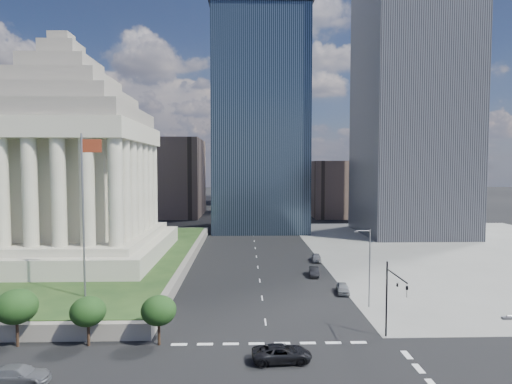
{
  "coord_description": "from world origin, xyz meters",
  "views": [
    {
      "loc": [
        -2.44,
        -28.19,
        17.83
      ],
      "look_at": [
        -1.04,
        21.7,
        14.93
      ],
      "focal_mm": 30.0,
      "sensor_mm": 36.0,
      "label": 1
    }
  ],
  "objects_px": {
    "pickup_truck": "(282,353)",
    "traffic_signal_ne": "(393,292)",
    "war_memorial": "(64,147)",
    "flagpole": "(84,206)",
    "parked_sedan_near": "(343,288)",
    "street_lamp_north": "(368,263)",
    "parked_sedan_far": "(316,258)",
    "suv_grey": "(18,375)",
    "parked_sedan_mid": "(314,272)"
  },
  "relations": [
    {
      "from": "pickup_truck",
      "to": "parked_sedan_mid",
      "type": "xyz_separation_m",
      "value": [
        8.0,
        30.65,
        -0.06
      ]
    },
    {
      "from": "parked_sedan_far",
      "to": "suv_grey",
      "type": "bearing_deg",
      "value": -118.45
    },
    {
      "from": "street_lamp_north",
      "to": "suv_grey",
      "type": "distance_m",
      "value": 39.33
    },
    {
      "from": "flagpole",
      "to": "parked_sedan_near",
      "type": "xyz_separation_m",
      "value": [
        33.33,
        6.98,
        -12.39
      ]
    },
    {
      "from": "traffic_signal_ne",
      "to": "parked_sedan_near",
      "type": "distance_m",
      "value": 17.9
    },
    {
      "from": "war_memorial",
      "to": "street_lamp_north",
      "type": "bearing_deg",
      "value": -25.92
    },
    {
      "from": "street_lamp_north",
      "to": "parked_sedan_far",
      "type": "relative_size",
      "value": 2.34
    },
    {
      "from": "traffic_signal_ne",
      "to": "street_lamp_north",
      "type": "height_order",
      "value": "street_lamp_north"
    },
    {
      "from": "traffic_signal_ne",
      "to": "suv_grey",
      "type": "bearing_deg",
      "value": -167.99
    },
    {
      "from": "street_lamp_north",
      "to": "parked_sedan_mid",
      "type": "distance_m",
      "value": 16.95
    },
    {
      "from": "street_lamp_north",
      "to": "traffic_signal_ne",
      "type": "bearing_deg",
      "value": -94.19
    },
    {
      "from": "war_memorial",
      "to": "pickup_truck",
      "type": "distance_m",
      "value": 55.65
    },
    {
      "from": "parked_sedan_far",
      "to": "parked_sedan_near",
      "type": "bearing_deg",
      "value": -81.93
    },
    {
      "from": "flagpole",
      "to": "traffic_signal_ne",
      "type": "height_order",
      "value": "flagpole"
    },
    {
      "from": "street_lamp_north",
      "to": "parked_sedan_near",
      "type": "relative_size",
      "value": 2.37
    },
    {
      "from": "suv_grey",
      "to": "parked_sedan_far",
      "type": "bearing_deg",
      "value": -36.52
    },
    {
      "from": "suv_grey",
      "to": "parked_sedan_near",
      "type": "bearing_deg",
      "value": -53.89
    },
    {
      "from": "street_lamp_north",
      "to": "suv_grey",
      "type": "height_order",
      "value": "street_lamp_north"
    },
    {
      "from": "flagpole",
      "to": "parked_sedan_mid",
      "type": "bearing_deg",
      "value": 28.33
    },
    {
      "from": "war_memorial",
      "to": "parked_sedan_near",
      "type": "distance_m",
      "value": 52.8
    },
    {
      "from": "suv_grey",
      "to": "street_lamp_north",
      "type": "bearing_deg",
      "value": -62.56
    },
    {
      "from": "war_memorial",
      "to": "street_lamp_north",
      "type": "xyz_separation_m",
      "value": [
        47.33,
        -23.0,
        -15.74
      ]
    },
    {
      "from": "flagpole",
      "to": "street_lamp_north",
      "type": "xyz_separation_m",
      "value": [
        35.16,
        1.0,
        -7.45
      ]
    },
    {
      "from": "pickup_truck",
      "to": "parked_sedan_near",
      "type": "height_order",
      "value": "pickup_truck"
    },
    {
      "from": "flagpole",
      "to": "pickup_truck",
      "type": "bearing_deg",
      "value": -31.56
    },
    {
      "from": "street_lamp_north",
      "to": "suv_grey",
      "type": "xyz_separation_m",
      "value": [
        -34.38,
        -18.44,
        -4.91
      ]
    },
    {
      "from": "suv_grey",
      "to": "parked_sedan_far",
      "type": "relative_size",
      "value": 1.21
    },
    {
      "from": "war_memorial",
      "to": "parked_sedan_near",
      "type": "xyz_separation_m",
      "value": [
        45.5,
        -17.02,
        -20.68
      ]
    },
    {
      "from": "flagpole",
      "to": "parked_sedan_near",
      "type": "height_order",
      "value": "flagpole"
    },
    {
      "from": "suv_grey",
      "to": "pickup_truck",
      "type": "bearing_deg",
      "value": -81.95
    },
    {
      "from": "flagpole",
      "to": "parked_sedan_far",
      "type": "xyz_separation_m",
      "value": [
        33.05,
        27.4,
        -12.39
      ]
    },
    {
      "from": "pickup_truck",
      "to": "parked_sedan_near",
      "type": "relative_size",
      "value": 1.31
    },
    {
      "from": "parked_sedan_near",
      "to": "pickup_truck",
      "type": "bearing_deg",
      "value": -109.25
    },
    {
      "from": "war_memorial",
      "to": "traffic_signal_ne",
      "type": "relative_size",
      "value": 4.88
    },
    {
      "from": "traffic_signal_ne",
      "to": "pickup_truck",
      "type": "height_order",
      "value": "traffic_signal_ne"
    },
    {
      "from": "war_memorial",
      "to": "traffic_signal_ne",
      "type": "distance_m",
      "value": 60.0
    },
    {
      "from": "pickup_truck",
      "to": "war_memorial",
      "type": "bearing_deg",
      "value": 38.6
    },
    {
      "from": "street_lamp_north",
      "to": "parked_sedan_mid",
      "type": "bearing_deg",
      "value": 105.49
    },
    {
      "from": "street_lamp_north",
      "to": "pickup_truck",
      "type": "bearing_deg",
      "value": -129.37
    },
    {
      "from": "war_memorial",
      "to": "traffic_signal_ne",
      "type": "bearing_deg",
      "value": -36.42
    },
    {
      "from": "traffic_signal_ne",
      "to": "parked_sedan_far",
      "type": "height_order",
      "value": "traffic_signal_ne"
    },
    {
      "from": "pickup_truck",
      "to": "parked_sedan_mid",
      "type": "relative_size",
      "value": 1.28
    },
    {
      "from": "street_lamp_north",
      "to": "suv_grey",
      "type": "bearing_deg",
      "value": -151.79
    },
    {
      "from": "street_lamp_north",
      "to": "parked_sedan_mid",
      "type": "relative_size",
      "value": 2.33
    },
    {
      "from": "flagpole",
      "to": "parked_sedan_near",
      "type": "relative_size",
      "value": 4.73
    },
    {
      "from": "suv_grey",
      "to": "parked_sedan_near",
      "type": "relative_size",
      "value": 1.22
    },
    {
      "from": "war_memorial",
      "to": "street_lamp_north",
      "type": "relative_size",
      "value": 3.9
    },
    {
      "from": "war_memorial",
      "to": "parked_sedan_mid",
      "type": "distance_m",
      "value": 48.29
    },
    {
      "from": "pickup_truck",
      "to": "traffic_signal_ne",
      "type": "bearing_deg",
      "value": -76.11
    },
    {
      "from": "war_memorial",
      "to": "parked_sedan_near",
      "type": "relative_size",
      "value": 9.23
    }
  ]
}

